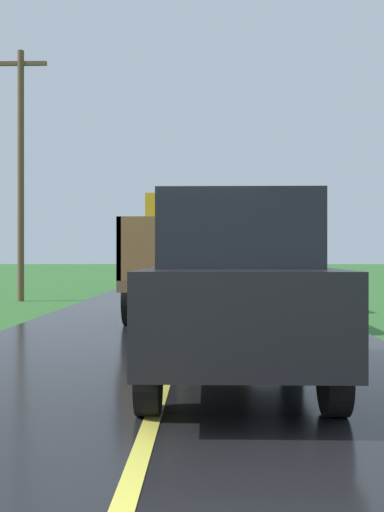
# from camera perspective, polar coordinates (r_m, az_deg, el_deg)

# --- Properties ---
(banana_truck_near) EXTENTS (2.38, 5.82, 2.80)m
(banana_truck_near) POSITION_cam_1_polar(r_m,az_deg,el_deg) (14.20, -0.02, 0.26)
(banana_truck_near) COLOR #2D2D30
(banana_truck_near) RESTS_ON road_surface
(banana_truck_far) EXTENTS (2.38, 5.81, 2.80)m
(banana_truck_far) POSITION_cam_1_polar(r_m,az_deg,el_deg) (25.62, 0.69, 0.16)
(banana_truck_far) COLOR #2D2D30
(banana_truck_far) RESTS_ON road_surface
(utility_pole_roadside) EXTENTS (1.61, 0.20, 7.75)m
(utility_pole_roadside) POSITION_cam_1_polar(r_m,az_deg,el_deg) (19.93, -15.57, 7.85)
(utility_pole_roadside) COLOR brown
(utility_pole_roadside) RESTS_ON ground
(following_car) EXTENTS (1.74, 4.10, 1.92)m
(following_car) POSITION_cam_1_polar(r_m,az_deg,el_deg) (6.35, 3.96, -3.03)
(following_car) COLOR black
(following_car) RESTS_ON road_surface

